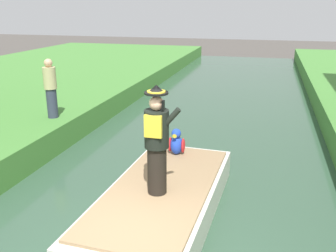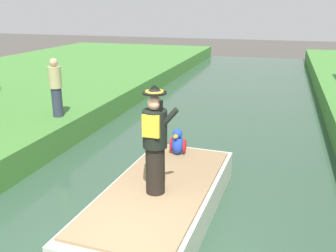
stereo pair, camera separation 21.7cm
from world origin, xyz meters
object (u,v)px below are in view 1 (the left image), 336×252
person_pirate (157,141)px  parrot_plush (177,143)px  boat (162,202)px  person_bystander (51,88)px

person_pirate → parrot_plush: 1.89m
boat → parrot_plush: 1.62m
boat → person_bystander: size_ratio=2.67×
person_bystander → boat: bearing=-37.4°
person_pirate → person_bystander: bearing=152.8°
boat → parrot_plush: bearing=94.0°
person_pirate → person_bystander: person_pirate is taller
parrot_plush → person_pirate: bearing=-86.8°
person_pirate → parrot_plush: (-0.10, 1.76, -0.68)m
boat → parrot_plush: size_ratio=7.49×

